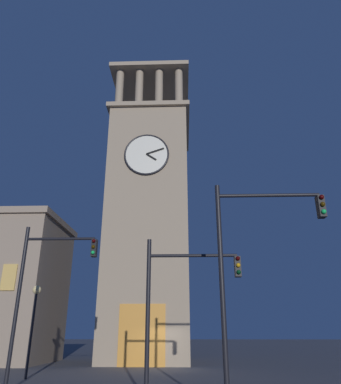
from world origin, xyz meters
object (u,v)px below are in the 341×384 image
Objects in this scene: traffic_signal_near at (179,291)px; street_lamp at (34,311)px; clocktower at (150,225)px; traffic_signal_mid at (42,280)px; traffic_signal_far at (253,253)px.

street_lamp is (7.65, -5.99, -0.38)m from traffic_signal_near.
traffic_signal_mid is at bearing 78.45° from clocktower.
traffic_signal_far is at bearing 138.67° from traffic_signal_near.
clocktower is 14.09m from street_lamp.
clocktower is 4.18× the size of traffic_signal_mid.
traffic_signal_mid is 4.74m from street_lamp.
traffic_signal_far is 12.93m from street_lamp.
traffic_signal_near is at bearing -41.33° from traffic_signal_far.
traffic_signal_near is at bearing 141.93° from street_lamp.
clocktower is 16.68m from traffic_signal_mid.
traffic_signal_near is (-2.71, 16.76, -7.25)m from clocktower.
traffic_signal_mid is 1.45× the size of street_lamp.
traffic_signal_far reaches higher than traffic_signal_mid.
street_lamp is at bearing -38.87° from traffic_signal_far.
street_lamp is (1.87, -4.24, -1.03)m from traffic_signal_mid.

